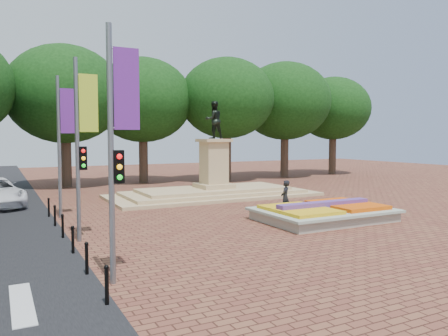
# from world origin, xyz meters

# --- Properties ---
(ground) EXTENTS (90.00, 90.00, 0.00)m
(ground) POSITION_xyz_m (0.00, 0.00, 0.00)
(ground) COLOR brown
(ground) RESTS_ON ground
(flower_bed) EXTENTS (6.30, 4.30, 0.91)m
(flower_bed) POSITION_xyz_m (1.03, -2.00, 0.38)
(flower_bed) COLOR gray
(flower_bed) RESTS_ON ground
(monument) EXTENTS (14.00, 6.00, 6.40)m
(monument) POSITION_xyz_m (0.00, 8.00, 0.88)
(monument) COLOR tan
(monument) RESTS_ON ground
(tree_row_back) EXTENTS (44.80, 8.80, 10.43)m
(tree_row_back) POSITION_xyz_m (2.33, 18.00, 6.67)
(tree_row_back) COLOR #3B2E20
(tree_row_back) RESTS_ON ground
(banner_poles) EXTENTS (0.88, 11.17, 7.00)m
(banner_poles) POSITION_xyz_m (-10.08, -1.31, 3.88)
(banner_poles) COLOR slate
(banner_poles) RESTS_ON ground
(bollard_row) EXTENTS (0.12, 13.12, 0.98)m
(bollard_row) POSITION_xyz_m (-10.70, -1.50, 0.53)
(bollard_row) COLOR black
(bollard_row) RESTS_ON ground
(pedestrian) EXTENTS (0.78, 0.74, 1.80)m
(pedestrian) POSITION_xyz_m (0.18, 0.03, 0.90)
(pedestrian) COLOR black
(pedestrian) RESTS_ON ground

